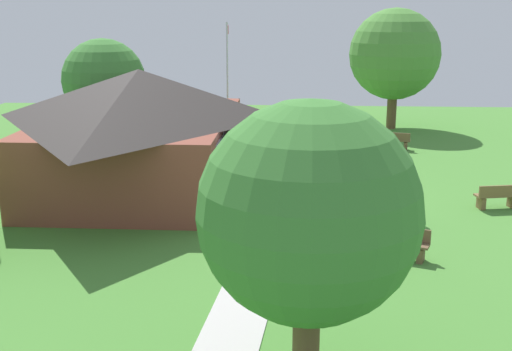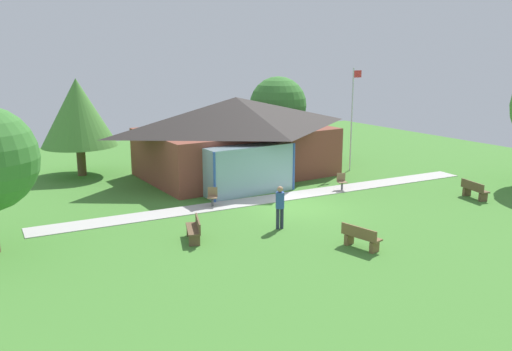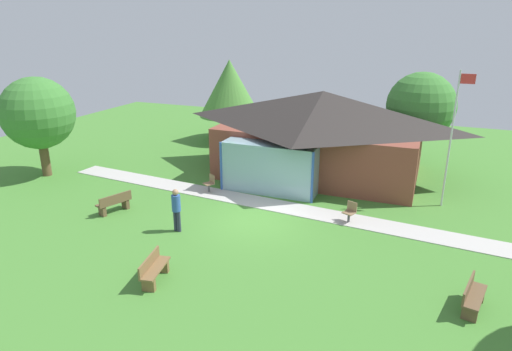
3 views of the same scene
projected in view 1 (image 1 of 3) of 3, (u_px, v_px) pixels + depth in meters
ground_plane at (332, 195)px, 23.15m from camera, size 44.00×44.00×0.00m
pavilion at (145, 127)px, 23.77m from camera, size 10.99×8.27×4.38m
footpath at (284, 194)px, 23.25m from camera, size 22.55×3.20×0.03m
flagpole at (228, 82)px, 29.45m from camera, size 0.64×0.08×5.92m
bench_mid_left at (401, 244)px, 17.22m from camera, size 0.95×1.56×0.84m
bench_front_center at (498, 197)px, 21.48m from camera, size 0.72×1.56×0.84m
bench_lawn_far_right at (394, 141)px, 30.49m from camera, size 0.76×1.56×0.84m
patio_chair_west at (269, 210)px, 20.02m from camera, size 0.61×0.61×0.86m
patio_chair_lawn_spare at (298, 160)px, 26.59m from camera, size 0.57×0.57×0.86m
visitor_strolling_lawn at (403, 187)px, 20.37m from camera, size 0.34×0.34×1.74m
tree_west_hedge at (309, 213)px, 10.34m from camera, size 3.67×3.67×5.17m
tree_far_east at (395, 54)px, 34.93m from camera, size 4.93×4.93×6.56m
tree_behind_pavilion_right at (104, 81)px, 28.24m from camera, size 3.64×3.64×5.27m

